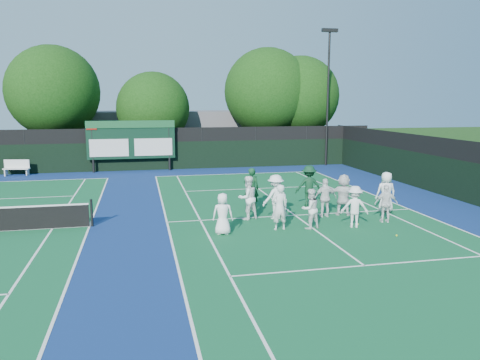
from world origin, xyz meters
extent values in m
plane|color=#15360E|center=(0.00, 0.00, 0.00)|extent=(120.00, 120.00, 0.00)
cube|color=navy|center=(-6.00, 1.00, 0.00)|extent=(34.00, 32.00, 0.01)
cube|color=#11552E|center=(0.00, 1.00, 0.01)|extent=(10.97, 23.77, 0.00)
cube|color=white|center=(0.00, 12.88, 0.01)|extent=(10.97, 0.08, 0.00)
cube|color=white|center=(-5.49, 1.00, 0.01)|extent=(0.08, 23.77, 0.00)
cube|color=white|center=(5.49, 1.00, 0.01)|extent=(0.08, 23.77, 0.00)
cube|color=white|center=(-4.12, 1.00, 0.01)|extent=(0.08, 23.77, 0.00)
cube|color=white|center=(4.12, 1.00, 0.01)|extent=(0.08, 23.77, 0.00)
cube|color=white|center=(0.00, -5.40, 0.01)|extent=(8.23, 0.08, 0.00)
cube|color=white|center=(0.00, 7.40, 0.01)|extent=(8.23, 0.08, 0.00)
cube|color=white|center=(0.00, 1.00, 0.01)|extent=(0.08, 12.80, 0.00)
cube|color=white|center=(-14.00, 12.88, 0.01)|extent=(10.97, 0.08, 0.00)
cube|color=white|center=(-8.52, 1.00, 0.01)|extent=(0.08, 23.77, 0.00)
cube|color=white|center=(-9.88, 1.00, 0.01)|extent=(0.08, 23.77, 0.00)
cube|color=black|center=(-6.00, 16.00, 1.00)|extent=(34.00, 0.08, 2.00)
cube|color=black|center=(-6.00, 16.00, 2.50)|extent=(34.00, 0.05, 1.00)
cube|color=black|center=(9.00, 1.00, 1.00)|extent=(0.08, 32.00, 2.00)
cylinder|color=black|center=(-9.60, 15.60, 1.75)|extent=(0.16, 0.16, 3.50)
cylinder|color=black|center=(-4.40, 15.60, 1.75)|extent=(0.16, 0.16, 3.50)
cube|color=black|center=(-7.00, 15.60, 2.20)|extent=(6.00, 0.15, 2.60)
cube|color=#154C27|center=(-7.00, 15.50, 3.30)|extent=(6.00, 0.05, 0.50)
cube|color=silver|center=(-8.50, 15.50, 1.70)|extent=(2.60, 0.04, 1.20)
cube|color=silver|center=(-5.50, 15.50, 1.70)|extent=(2.60, 0.04, 1.20)
cube|color=maroon|center=(-9.60, 15.50, 3.20)|extent=(0.70, 0.04, 0.50)
cube|color=slate|center=(-2.00, 24.00, 2.00)|extent=(18.00, 6.00, 4.00)
cylinder|color=black|center=(7.50, 15.70, 5.00)|extent=(0.16, 0.16, 10.00)
cube|color=black|center=(7.50, 15.70, 10.00)|extent=(1.20, 0.30, 0.25)
cylinder|color=black|center=(-8.40, 1.00, 0.55)|extent=(0.10, 0.10, 1.10)
cube|color=silver|center=(-14.46, 15.30, 0.47)|extent=(1.72, 0.76, 0.07)
cube|color=silver|center=(-14.46, 15.47, 0.78)|extent=(1.64, 0.39, 0.55)
cube|color=silver|center=(-15.12, 15.30, 0.22)|extent=(0.14, 0.39, 0.44)
cube|color=silver|center=(-13.79, 15.30, 0.22)|extent=(0.14, 0.39, 0.44)
cylinder|color=black|center=(-12.54, 19.50, 1.53)|extent=(0.44, 0.44, 3.05)
sphere|color=#0F330B|center=(-12.54, 19.50, 5.58)|extent=(6.73, 6.73, 6.73)
sphere|color=#0F330B|center=(-11.94, 19.80, 4.90)|extent=(4.71, 4.71, 4.71)
cylinder|color=black|center=(-5.31, 19.50, 1.10)|extent=(0.44, 0.44, 2.20)
sphere|color=#0F330B|center=(-5.31, 19.50, 4.31)|extent=(5.62, 5.62, 5.62)
sphere|color=#0F330B|center=(-4.71, 19.80, 3.75)|extent=(3.94, 3.94, 3.94)
cylinder|color=black|center=(3.85, 19.50, 1.51)|extent=(0.44, 0.44, 3.01)
sphere|color=#0F330B|center=(3.85, 19.50, 5.63)|extent=(6.99, 6.99, 6.99)
sphere|color=#0F330B|center=(4.45, 19.80, 4.93)|extent=(4.89, 4.89, 4.89)
cylinder|color=black|center=(6.61, 19.50, 1.44)|extent=(0.44, 0.44, 2.87)
sphere|color=#0F330B|center=(6.61, 19.50, 5.30)|extent=(6.48, 6.48, 6.48)
sphere|color=#0F330B|center=(7.21, 19.80, 4.65)|extent=(4.53, 4.53, 4.53)
sphere|color=yellow|center=(0.10, 3.30, 0.03)|extent=(0.07, 0.07, 0.07)
sphere|color=yellow|center=(2.61, -2.79, 0.03)|extent=(0.07, 0.07, 0.07)
sphere|color=yellow|center=(-3.53, -0.27, 0.03)|extent=(0.07, 0.07, 0.07)
sphere|color=yellow|center=(1.94, -1.01, 0.03)|extent=(0.07, 0.07, 0.07)
imported|color=white|center=(-3.55, -1.16, 0.78)|extent=(0.85, 0.64, 1.56)
imported|color=silver|center=(-1.32, -1.02, 0.89)|extent=(0.66, 0.45, 1.78)
imported|color=white|center=(-0.11, -1.10, 0.78)|extent=(0.89, 0.77, 1.57)
imported|color=white|center=(1.65, -1.28, 0.82)|extent=(1.20, 0.92, 1.64)
imported|color=silver|center=(3.23, -0.87, 0.78)|extent=(0.99, 0.60, 1.57)
imported|color=white|center=(-2.15, 0.81, 0.92)|extent=(1.07, 0.95, 1.83)
imported|color=white|center=(-0.99, 0.64, 0.94)|extent=(1.37, 1.06, 1.88)
imported|color=silver|center=(1.16, 0.50, 0.83)|extent=(1.00, 0.46, 1.67)
imported|color=silver|center=(2.07, 0.67, 0.90)|extent=(1.75, 1.08, 1.80)
imported|color=white|center=(4.16, 0.81, 0.90)|extent=(0.93, 0.65, 1.80)
imported|color=#103C1F|center=(-1.55, 2.63, 0.95)|extent=(0.76, 0.56, 1.91)
imported|color=#0E341D|center=(1.22, 2.63, 0.97)|extent=(1.34, 0.90, 1.93)
camera|label=1|loc=(-6.49, -17.70, 4.90)|focal=35.00mm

